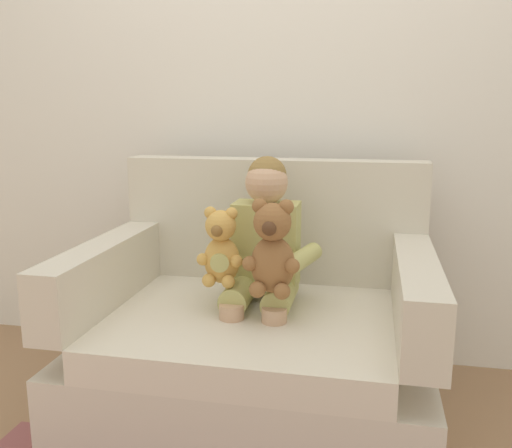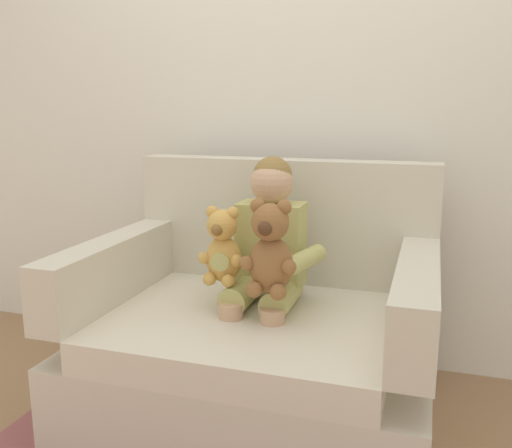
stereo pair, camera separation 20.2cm
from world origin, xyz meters
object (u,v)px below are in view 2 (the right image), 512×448
plush_honey (223,248)px  seated_child (267,252)px  plush_brown (270,251)px  armchair (259,339)px

plush_honey → seated_child: bearing=58.3°
seated_child → plush_brown: size_ratio=2.38×
plush_brown → seated_child: bearing=109.6°
plush_honey → plush_brown: bearing=-2.8°
armchair → plush_honey: (-0.12, -0.08, 0.39)m
armchair → plush_brown: bearing=-59.5°
armchair → plush_brown: (0.09, -0.15, 0.41)m
plush_brown → plush_honey: (-0.21, 0.07, -0.02)m
plush_honey → armchair: bearing=50.6°
armchair → seated_child: bearing=67.3°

